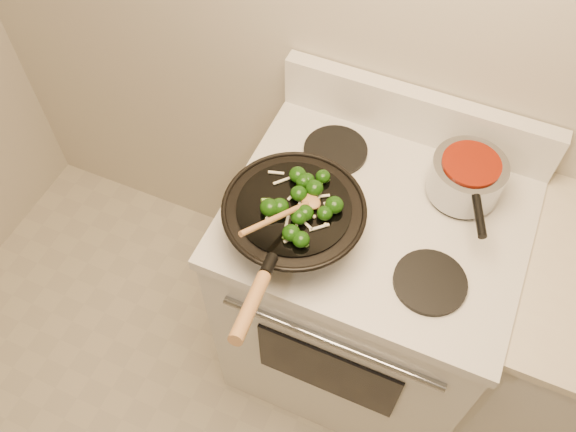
% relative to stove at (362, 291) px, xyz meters
% --- Properties ---
extents(stove, '(0.78, 0.67, 1.08)m').
position_rel_stove_xyz_m(stove, '(0.00, 0.00, 0.00)').
color(stove, white).
rests_on(stove, ground).
extents(wok, '(0.35, 0.59, 0.23)m').
position_rel_stove_xyz_m(wok, '(-0.18, -0.16, 0.52)').
color(wok, black).
rests_on(wok, stove).
extents(stirfry, '(0.21, 0.23, 0.04)m').
position_rel_stove_xyz_m(stirfry, '(-0.16, -0.15, 0.59)').
color(stirfry, '#113608').
rests_on(stirfry, wok).
extents(wooden_spoon, '(0.12, 0.24, 0.10)m').
position_rel_stove_xyz_m(wooden_spoon, '(-0.17, -0.19, 0.61)').
color(wooden_spoon, '#A37040').
rests_on(wooden_spoon, wok).
extents(saucepan, '(0.19, 0.30, 0.11)m').
position_rel_stove_xyz_m(saucepan, '(0.18, 0.15, 0.52)').
color(saucepan, '#979A9F').
rests_on(saucepan, stove).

